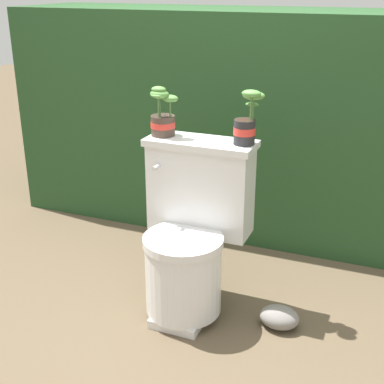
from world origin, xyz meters
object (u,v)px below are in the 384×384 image
(potted_plant_midleft, at_px, (246,122))
(potted_plant_left, at_px, (163,117))
(toilet, at_px, (191,235))
(garden_stone, at_px, (279,317))

(potted_plant_midleft, bearing_deg, potted_plant_left, -178.71)
(potted_plant_left, xyz_separation_m, potted_plant_midleft, (0.39, 0.01, 0.01))
(potted_plant_left, bearing_deg, toilet, -32.32)
(potted_plant_midleft, bearing_deg, garden_stone, -30.82)
(toilet, height_order, potted_plant_left, potted_plant_left)
(garden_stone, bearing_deg, potted_plant_left, 168.43)
(toilet, relative_size, potted_plant_midleft, 3.26)
(potted_plant_left, xyz_separation_m, garden_stone, (0.62, -0.13, -0.83))
(potted_plant_left, relative_size, potted_plant_midleft, 0.94)
(potted_plant_left, distance_m, garden_stone, 1.04)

